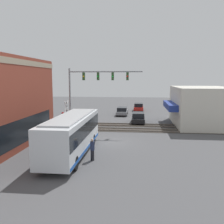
{
  "coord_description": "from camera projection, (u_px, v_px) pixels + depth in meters",
  "views": [
    {
      "loc": [
        -24.1,
        -2.67,
        6.3
      ],
      "look_at": [
        4.85,
        0.48,
        2.37
      ],
      "focal_mm": 40.0,
      "sensor_mm": 36.0,
      "label": 1
    }
  ],
  "objects": [
    {
      "name": "rail_track_far",
      "position": [
        119.0,
        125.0,
        33.93
      ],
      "size": [
        2.6,
        60.0,
        0.15
      ],
      "color": "#332D28",
      "rests_on": "ground"
    },
    {
      "name": "parked_car_grey",
      "position": [
        122.0,
        111.0,
        43.16
      ],
      "size": [
        4.77,
        1.82,
        1.39
      ],
      "color": "slate",
      "rests_on": "ground"
    },
    {
      "name": "ground_plane",
      "position": [
        112.0,
        142.0,
        24.87
      ],
      "size": [
        120.0,
        120.0,
        0.0
      ],
      "primitive_type": "plane",
      "color": "#4C4C4F"
    },
    {
      "name": "rail_track_near",
      "position": [
        117.0,
        130.0,
        30.78
      ],
      "size": [
        2.6,
        60.0,
        0.15
      ],
      "color": "#332D28",
      "rests_on": "ground"
    },
    {
      "name": "pedestrian_near_bus",
      "position": [
        92.0,
        149.0,
        19.19
      ],
      "size": [
        0.34,
        0.34,
        1.72
      ],
      "color": "black",
      "rests_on": "ground"
    },
    {
      "name": "shop_building",
      "position": [
        201.0,
        106.0,
        33.71
      ],
      "size": [
        11.05,
        8.31,
        5.16
      ],
      "color": "beige",
      "rests_on": "ground"
    },
    {
      "name": "traffic_signal_gantry",
      "position": [
        93.0,
        84.0,
        29.25
      ],
      "size": [
        0.42,
        8.67,
        7.48
      ],
      "color": "gray",
      "rests_on": "ground"
    },
    {
      "name": "city_bus",
      "position": [
        72.0,
        133.0,
        20.6
      ],
      "size": [
        10.73,
        2.59,
        3.28
      ],
      "color": "silver",
      "rests_on": "ground"
    },
    {
      "name": "crossing_signal",
      "position": [
        67.0,
        113.0,
        28.75
      ],
      "size": [
        1.41,
        1.18,
        3.81
      ],
      "color": "gray",
      "rests_on": "ground"
    },
    {
      "name": "parked_car_black",
      "position": [
        138.0,
        118.0,
        35.44
      ],
      "size": [
        4.58,
        1.82,
        1.51
      ],
      "color": "black",
      "rests_on": "ground"
    },
    {
      "name": "parked_car_red",
      "position": [
        139.0,
        107.0,
        48.9
      ],
      "size": [
        4.78,
        1.82,
        1.52
      ],
      "color": "#B21E19",
      "rests_on": "ground"
    }
  ]
}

